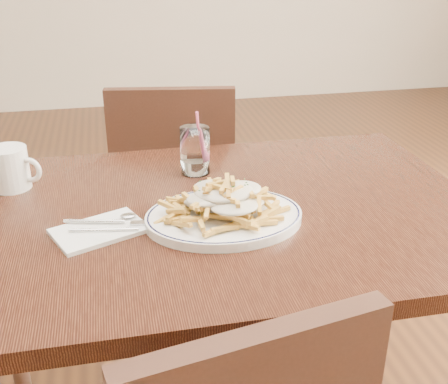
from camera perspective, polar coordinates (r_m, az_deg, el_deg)
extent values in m
cube|color=black|center=(1.25, -0.96, -2.51)|extent=(1.20, 0.80, 0.04)
cylinder|color=black|center=(1.76, -21.32, -9.74)|extent=(0.05, 0.05, 0.71)
cylinder|color=black|center=(1.89, 13.72, -6.16)|extent=(0.05, 0.05, 0.71)
cube|color=black|center=(2.08, -4.86, -0.62)|extent=(0.46, 0.46, 0.04)
cube|color=black|center=(1.82, -5.28, 3.72)|extent=(0.40, 0.10, 0.44)
cylinder|color=black|center=(2.33, -0.32, -3.48)|extent=(0.03, 0.03, 0.39)
cylinder|color=black|center=(2.35, -8.79, -3.64)|extent=(0.03, 0.03, 0.39)
cylinder|color=black|center=(2.04, 0.14, -8.10)|extent=(0.03, 0.03, 0.39)
cylinder|color=black|center=(2.05, -9.64, -8.25)|extent=(0.03, 0.03, 0.39)
torus|color=black|center=(1.18, 0.00, -2.35)|extent=(0.33, 0.33, 0.01)
ellipsoid|color=beige|center=(1.15, 0.00, 0.20)|extent=(0.20, 0.17, 0.03)
cube|color=white|center=(1.17, -12.54, -3.83)|extent=(0.21, 0.18, 0.01)
cylinder|color=white|center=(1.41, -2.97, 4.23)|extent=(0.07, 0.07, 0.12)
cylinder|color=white|center=(1.42, -2.93, 2.72)|extent=(0.07, 0.07, 0.04)
cylinder|color=#CF4E75|center=(1.41, -2.56, 5.29)|extent=(0.02, 0.04, 0.16)
cylinder|color=white|center=(1.42, -20.97, 2.27)|extent=(0.09, 0.09, 0.10)
torus|color=white|center=(1.39, -19.17, 2.13)|extent=(0.06, 0.04, 0.06)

